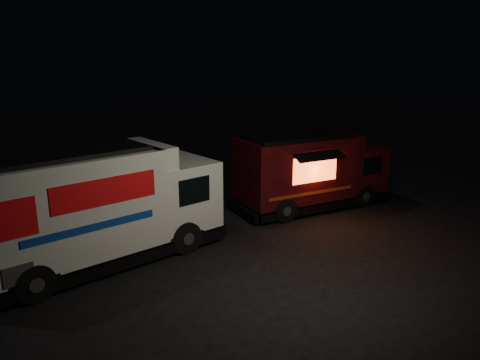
% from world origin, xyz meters
% --- Properties ---
extents(ground, '(80.00, 80.00, 0.00)m').
position_xyz_m(ground, '(0.00, 0.00, 0.00)').
color(ground, black).
rests_on(ground, ground).
extents(white_truck, '(8.17, 3.97, 3.55)m').
position_xyz_m(white_truck, '(-4.60, 1.35, 1.77)').
color(white_truck, silver).
rests_on(white_truck, ground).
extents(red_truck, '(6.68, 2.80, 3.05)m').
position_xyz_m(red_truck, '(4.18, 2.15, 1.52)').
color(red_truck, '#3E0B13').
rests_on(red_truck, ground).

